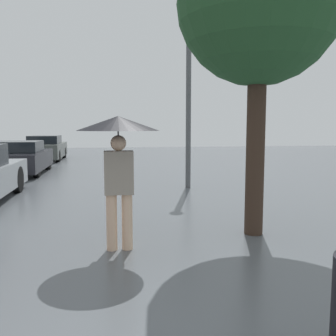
{
  "coord_description": "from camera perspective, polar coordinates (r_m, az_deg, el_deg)",
  "views": [
    {
      "loc": [
        -0.12,
        -0.92,
        1.71
      ],
      "look_at": [
        0.7,
        4.18,
        1.13
      ],
      "focal_mm": 40.0,
      "sensor_mm": 36.0,
      "label": 1
    }
  ],
  "objects": [
    {
      "name": "pedestrian",
      "position": [
        5.11,
        -7.58,
        4.0
      ],
      "size": [
        1.12,
        1.12,
        1.85
      ],
      "color": "beige",
      "rests_on": "ground_plane"
    },
    {
      "name": "parked_car_farthest",
      "position": [
        20.21,
        -18.14,
        2.85
      ],
      "size": [
        1.7,
        4.18,
        1.25
      ],
      "color": "#4C514C",
      "rests_on": "ground_plane"
    },
    {
      "name": "tree",
      "position": [
        6.27,
        13.71,
        23.11
      ],
      "size": [
        2.49,
        2.49,
        4.81
      ],
      "color": "#38281E",
      "rests_on": "ground_plane"
    },
    {
      "name": "street_lamp",
      "position": [
        10.46,
        3.14,
        11.3
      ],
      "size": [
        0.28,
        0.28,
        4.52
      ],
      "color": "#515456",
      "rests_on": "ground_plane"
    },
    {
      "name": "parked_car_third",
      "position": [
        14.6,
        -21.83,
        1.42
      ],
      "size": [
        1.86,
        3.94,
        1.19
      ],
      "color": "black",
      "rests_on": "ground_plane"
    }
  ]
}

